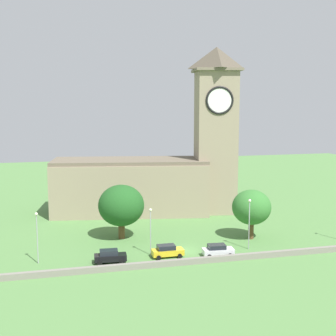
# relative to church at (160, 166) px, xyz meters

# --- Properties ---
(ground_plane) EXTENTS (200.00, 200.00, 0.00)m
(ground_plane) POSITION_rel_church_xyz_m (-2.43, -10.29, -9.44)
(ground_plane) COLOR #517F42
(church) EXTENTS (38.32, 16.65, 33.01)m
(church) POSITION_rel_church_xyz_m (0.00, 0.00, 0.00)
(church) COLOR gray
(church) RESTS_ON ground
(quay_barrier) EXTENTS (58.92, 0.70, 0.84)m
(quay_barrier) POSITION_rel_church_xyz_m (-2.43, -31.09, -9.02)
(quay_barrier) COLOR gray
(quay_barrier) RESTS_ON ground
(car_black) EXTENTS (4.57, 2.35, 1.87)m
(car_black) POSITION_rel_church_xyz_m (-13.70, -27.82, -8.49)
(car_black) COLOR black
(car_black) RESTS_ON ground
(car_yellow) EXTENTS (4.57, 2.15, 1.82)m
(car_yellow) POSITION_rel_church_xyz_m (-5.37, -27.43, -8.52)
(car_yellow) COLOR gold
(car_yellow) RESTS_ON ground
(car_white) EXTENTS (4.64, 2.45, 1.76)m
(car_white) POSITION_rel_church_xyz_m (1.85, -28.81, -8.55)
(car_white) COLOR silver
(car_white) RESTS_ON ground
(streetlamp_west_end) EXTENTS (0.44, 0.44, 7.25)m
(streetlamp_west_end) POSITION_rel_church_xyz_m (-23.42, -25.63, -4.62)
(streetlamp_west_end) COLOR #9EA0A5
(streetlamp_west_end) RESTS_ON ground
(streetlamp_west_mid) EXTENTS (0.44, 0.44, 7.00)m
(streetlamp_west_mid) POSITION_rel_church_xyz_m (-7.51, -25.95, -4.76)
(streetlamp_west_mid) COLOR #9EA0A5
(streetlamp_west_mid) RESTS_ON ground
(streetlamp_central) EXTENTS (0.44, 0.44, 7.75)m
(streetlamp_central) POSITION_rel_church_xyz_m (7.55, -26.87, -4.34)
(streetlamp_central) COLOR #9EA0A5
(streetlamp_central) RESTS_ON ground
(tree_by_tower) EXTENTS (7.49, 7.49, 8.94)m
(tree_by_tower) POSITION_rel_church_xyz_m (-10.41, -16.63, -3.90)
(tree_by_tower) COLOR brown
(tree_by_tower) RESTS_ON ground
(tree_riverside_east) EXTENTS (6.34, 6.34, 8.15)m
(tree_riverside_east) POSITION_rel_church_xyz_m (10.14, -21.92, -4.18)
(tree_riverside_east) COLOR brown
(tree_riverside_east) RESTS_ON ground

